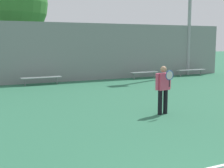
# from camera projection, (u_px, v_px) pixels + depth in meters

# --- Properties ---
(tennis_player) EXTENTS (0.61, 0.44, 1.55)m
(tennis_player) POSITION_uv_depth(u_px,v_px,m) (163.00, 87.00, 9.90)
(tennis_player) COLOR black
(tennis_player) RESTS_ON ground_plane
(bench_courtside_near) EXTENTS (1.77, 0.40, 0.43)m
(bench_courtside_near) POSITION_uv_depth(u_px,v_px,m) (144.00, 72.00, 19.34)
(bench_courtside_near) COLOR silver
(bench_courtside_near) RESTS_ON ground_plane
(bench_courtside_far) EXTENTS (2.14, 0.40, 0.43)m
(bench_courtside_far) POSITION_uv_depth(u_px,v_px,m) (41.00, 78.00, 16.60)
(bench_courtside_far) COLOR silver
(bench_courtside_far) RESTS_ON ground_plane
(bench_by_gate) EXTENTS (2.13, 0.40, 0.43)m
(bench_by_gate) POSITION_uv_depth(u_px,v_px,m) (191.00, 70.00, 20.90)
(bench_by_gate) COLOR silver
(bench_by_gate) RESTS_ON ground_plane
(back_fence) EXTENTS (26.58, 0.06, 3.36)m
(back_fence) POSITION_uv_depth(u_px,v_px,m) (29.00, 53.00, 16.86)
(back_fence) COLOR gray
(back_fence) RESTS_ON ground_plane
(tree_green_broad) EXTENTS (5.47, 5.47, 7.47)m
(tree_green_broad) POSITION_uv_depth(u_px,v_px,m) (4.00, 3.00, 19.89)
(tree_green_broad) COLOR brown
(tree_green_broad) RESTS_ON ground_plane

